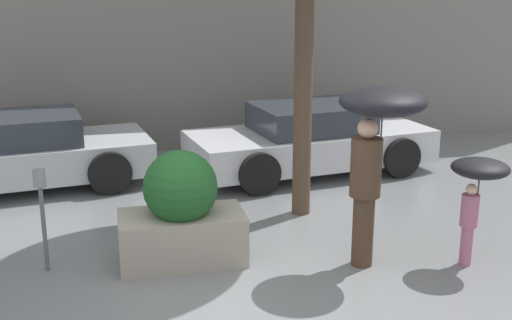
{
  "coord_description": "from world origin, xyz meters",
  "views": [
    {
      "loc": [
        -1.04,
        -6.08,
        3.25
      ],
      "look_at": [
        0.72,
        1.6,
        1.05
      ],
      "focal_mm": 45.0,
      "sensor_mm": 36.0,
      "label": 1
    }
  ],
  "objects_px": {
    "parked_car_near": "(310,140)",
    "parked_car_far": "(23,153)",
    "person_adult": "(377,131)",
    "person_child": "(478,181)",
    "parking_meter": "(41,198)",
    "planter_box": "(181,213)"
  },
  "relations": [
    {
      "from": "planter_box",
      "to": "person_child",
      "type": "xyz_separation_m",
      "value": [
        3.33,
        -0.83,
        0.42
      ]
    },
    {
      "from": "person_adult",
      "to": "person_child",
      "type": "relative_size",
      "value": 1.64
    },
    {
      "from": "parked_car_near",
      "to": "person_child",
      "type": "bearing_deg",
      "value": -178.7
    },
    {
      "from": "parked_car_near",
      "to": "parking_meter",
      "type": "xyz_separation_m",
      "value": [
        -4.19,
        -3.19,
        0.31
      ]
    },
    {
      "from": "person_adult",
      "to": "parked_car_far",
      "type": "xyz_separation_m",
      "value": [
        -4.35,
        4.05,
        -1.06
      ]
    },
    {
      "from": "person_child",
      "to": "parking_meter",
      "type": "xyz_separation_m",
      "value": [
        -4.9,
        0.93,
        -0.15
      ]
    },
    {
      "from": "planter_box",
      "to": "person_adult",
      "type": "relative_size",
      "value": 0.7
    },
    {
      "from": "parked_car_near",
      "to": "parked_car_far",
      "type": "xyz_separation_m",
      "value": [
        -4.8,
        0.2,
        -0.0
      ]
    },
    {
      "from": "planter_box",
      "to": "person_child",
      "type": "distance_m",
      "value": 3.46
    },
    {
      "from": "planter_box",
      "to": "parked_car_far",
      "type": "distance_m",
      "value": 4.11
    },
    {
      "from": "person_child",
      "to": "parking_meter",
      "type": "distance_m",
      "value": 4.99
    },
    {
      "from": "planter_box",
      "to": "person_child",
      "type": "height_order",
      "value": "planter_box"
    },
    {
      "from": "planter_box",
      "to": "parked_car_far",
      "type": "bearing_deg",
      "value": 121.95
    },
    {
      "from": "planter_box",
      "to": "parked_car_far",
      "type": "height_order",
      "value": "planter_box"
    },
    {
      "from": "parked_car_near",
      "to": "person_adult",
      "type": "bearing_deg",
      "value": 164.83
    },
    {
      "from": "planter_box",
      "to": "parking_meter",
      "type": "height_order",
      "value": "planter_box"
    },
    {
      "from": "person_adult",
      "to": "planter_box",
      "type": "bearing_deg",
      "value": 168.1
    },
    {
      "from": "person_child",
      "to": "parked_car_near",
      "type": "distance_m",
      "value": 4.21
    },
    {
      "from": "person_child",
      "to": "parked_car_near",
      "type": "relative_size",
      "value": 0.29
    },
    {
      "from": "person_adult",
      "to": "parked_car_near",
      "type": "bearing_deg",
      "value": 86.04
    },
    {
      "from": "planter_box",
      "to": "parked_car_near",
      "type": "xyz_separation_m",
      "value": [
        2.63,
        3.29,
        -0.05
      ]
    },
    {
      "from": "parked_car_near",
      "to": "parking_meter",
      "type": "height_order",
      "value": "parking_meter"
    }
  ]
}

